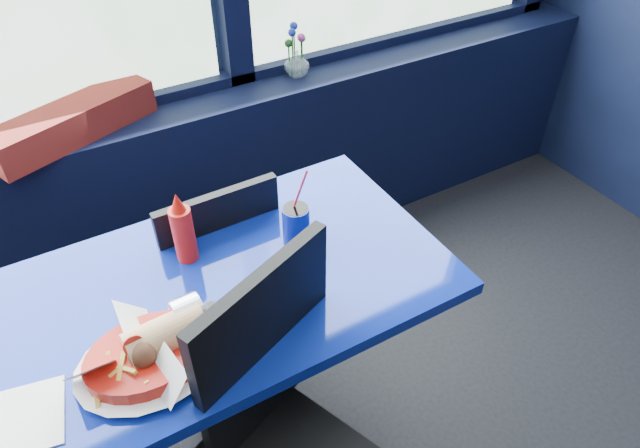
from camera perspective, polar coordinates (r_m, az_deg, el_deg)
The scene contains 10 objects.
window_sill at distance 2.39m, azimuth -23.58°, elevation -0.65°, with size 5.00×0.26×0.80m, color black.
near_table at distance 1.67m, azimuth -9.11°, elevation -10.08°, with size 1.20×0.70×0.75m.
chair_near_front at distance 1.47m, azimuth -4.62°, elevation -20.26°, with size 0.58×0.58×0.99m.
chair_near_back at distance 1.95m, azimuth -10.30°, elevation -3.93°, with size 0.40×0.40×0.87m.
planter_box at distance 2.12m, azimuth -23.48°, elevation 9.36°, with size 0.58×0.14×0.12m, color maroon.
flower_vase at distance 2.36m, azimuth -2.36°, elevation 16.03°, with size 0.11×0.11×0.21m.
food_basket at distance 1.37m, azimuth -16.59°, elevation -12.20°, with size 0.37×0.37×0.11m.
ketchup_bottle at distance 1.56m, azimuth -13.54°, elevation -0.64°, with size 0.06×0.06×0.22m.
soda_cup at distance 1.59m, azimuth -2.40°, elevation -0.03°, with size 0.08×0.08×0.26m.
napkin at distance 1.42m, azimuth -27.69°, elevation -16.93°, with size 0.17×0.17×0.00m, color white.
Camera 1 is at (0.00, 0.97, 1.85)m, focal length 32.00 mm.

